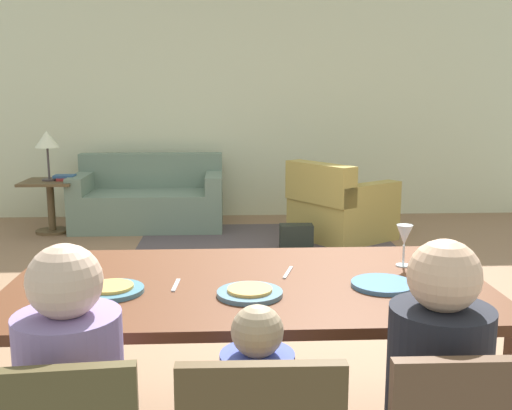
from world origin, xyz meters
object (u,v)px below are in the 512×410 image
Objects in this scene: plate_near_man at (111,290)px; dining_table at (248,296)px; handbag at (296,238)px; couch at (150,200)px; book_upper at (65,176)px; side_table at (51,199)px; book_lower at (68,179)px; plate_near_woman at (383,284)px; plate_near_child at (250,293)px; wine_glass at (404,237)px; table_lamp at (47,141)px; armchair at (339,209)px.

dining_table is at bearing 12.76° from plate_near_man.
dining_table reaches higher than handbag.
plate_near_man reaches higher than handbag.
book_upper is (-0.89, -0.22, 0.32)m from couch.
side_table is 0.30m from book_lower.
plate_near_woman is at bearing 1.08° from plate_near_man.
plate_near_child is 4.75m from book_lower.
plate_near_man is 4.59m from side_table.
couch is 1.95m from handbag.
wine_glass is at bearing -58.04° from book_lower.
handbag is at bearing -19.07° from table_lamp.
wine_glass is 0.85× the size of book_upper.
wine_glass reaches higher than plate_near_child.
wine_glass is at bearing 14.55° from dining_table.
plate_near_woman is 1.14× the size of book_upper.
plate_near_child is (-0.00, -0.18, 0.07)m from dining_table.
dining_table reaches higher than book_upper.
armchair reaches higher than side_table.
table_lamp is (-3.11, 0.43, 0.69)m from armchair.
plate_near_woman is at bearing -61.40° from book_lower.
couch is at bearing 102.35° from dining_table.
book_lower is at bearing 106.56° from plate_near_man.
book_upper is at bearing 12.34° from table_lamp.
table_lamp reaches higher than wine_glass.
wine_glass reaches higher than handbag.
table_lamp is at bearing 123.99° from wine_glass.
handbag is (2.60, -0.90, -0.25)m from side_table.
couch is at bearing 95.56° from plate_near_man.
handbag is at bearing 91.96° from wine_glass.
book_upper is at bearing 122.22° from wine_glass.
handbag is at bearing 80.43° from plate_near_child.
book_upper reaches higher than book_lower.
wine_glass is 4.63m from couch.
handbag is at bearing 79.92° from dining_table.
table_lamp reaches higher than armchair.
plate_near_woman reaches higher than dining_table.
wine_glass is 4.75m from book_lower.
couch is at bearing 161.58° from armchair.
wine_glass is 0.85× the size of book_lower.
dining_table is 3.94m from armchair.
couch is 1.40× the size of armchair.
armchair is 5.41× the size of book_lower.
wine_glass is 3.21m from handbag.
plate_near_man is at bearing -84.44° from couch.
book_upper reaches higher than side_table.
plate_near_child is 4.76m from couch.
wine_glass is 4.88m from side_table.
couch is at bearing 111.32° from wine_glass.
book_lower reaches higher than handbag.
book_upper is at bearing 113.73° from dining_table.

